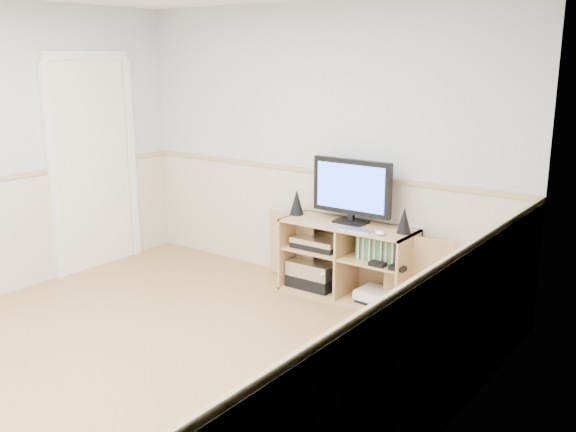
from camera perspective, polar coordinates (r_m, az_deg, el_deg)
The scene contains 11 objects.
room at distance 4.27m, azimuth -14.00°, elevation 2.51°, with size 4.04×4.54×2.54m.
media_cabinet at distance 5.60m, azimuth 5.55°, elevation -3.76°, with size 1.83×0.44×0.65m.
monitor at distance 5.44m, azimuth 5.67°, elevation 2.42°, with size 0.74×0.18×0.55m.
speaker_left at distance 5.75m, azimuth 0.78°, elevation 1.25°, with size 0.13×0.13×0.23m, color black.
speaker_right at distance 5.23m, azimuth 10.29°, elevation -0.38°, with size 0.12×0.12×0.21m, color black.
keyboard at distance 5.27m, azimuth 6.03°, elevation -1.24°, with size 0.28×0.11×0.01m, color silver.
mouse at distance 5.17m, azimuth 8.17°, elevation -1.49°, with size 0.10×0.06×0.04m, color white.
av_components at distance 5.75m, azimuth 2.53°, elevation -4.42°, with size 0.51×0.32×0.47m.
game_consoles at distance 5.50m, azimuth 7.86°, elevation -7.08°, with size 0.45×0.30×0.11m.
game_cases at distance 5.35m, azimuth 8.07°, elevation -2.98°, with size 0.36×0.14×0.19m, color #3F8C3F.
wall_outlet at distance 5.45m, azimuth 11.27°, elevation -1.55°, with size 0.12×0.03×0.12m, color white.
Camera 1 is at (3.17, -2.55, 2.04)m, focal length 40.00 mm.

